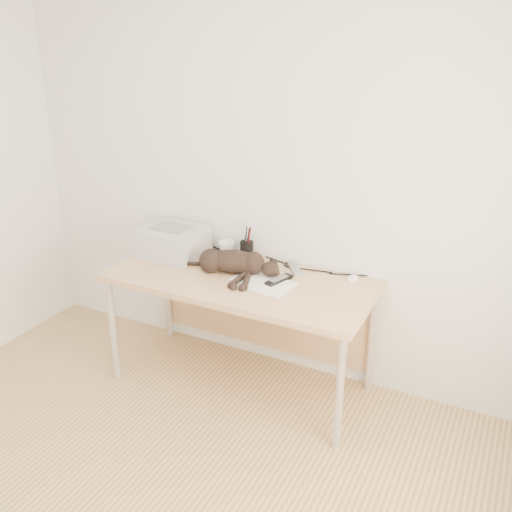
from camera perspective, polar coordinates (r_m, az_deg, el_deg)
The scene contains 11 objects.
wall_back at distance 3.52m, azimuth 1.01°, elevation 8.31°, with size 3.50×3.50×0.00m, color white.
desk at distance 3.52m, azimuth -0.99°, elevation -3.67°, with size 1.60×0.70×0.74m.
printer at distance 3.76m, azimuth -8.35°, elevation 1.51°, with size 0.41×0.35×0.19m.
papers at distance 3.33m, azimuth 0.66°, elevation -2.68°, with size 0.40×0.32×0.01m.
cat at distance 3.44m, azimuth -2.57°, elevation -0.68°, with size 0.68×0.33×0.15m.
mug at distance 3.71m, azimuth -2.97°, elevation 0.75°, with size 0.10×0.10×0.10m, color white.
pen_cup at distance 3.65m, azimuth -0.94°, elevation 0.63°, with size 0.09×0.09×0.22m.
remote_grey at distance 3.50m, azimuth 3.91°, elevation -1.31°, with size 0.05×0.19×0.02m, color slate.
remote_black at distance 3.35m, azimuth 2.29°, elevation -2.43°, with size 0.05×0.19×0.02m, color black.
mouse at distance 3.42m, azimuth 9.65°, elevation -2.07°, with size 0.07×0.11×0.04m, color white.
cable_tangle at distance 3.65m, azimuth 0.61°, elevation -0.33°, with size 1.36×0.09×0.01m, color black, non-canonical shape.
Camera 1 is at (1.47, -1.33, 2.15)m, focal length 40.00 mm.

